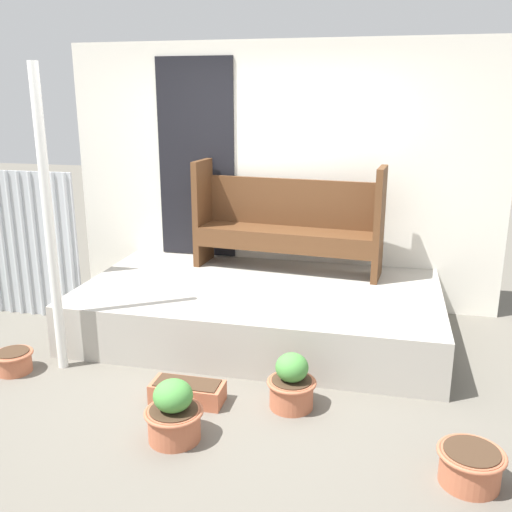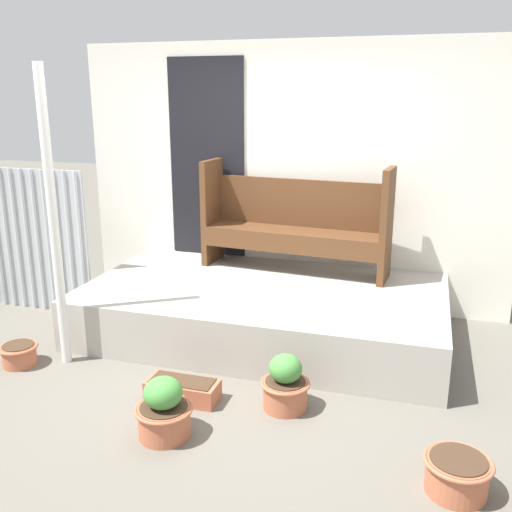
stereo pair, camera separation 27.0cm
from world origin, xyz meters
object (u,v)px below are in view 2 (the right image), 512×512
object	(u,v)px
support_post	(53,222)
flower_pot_middle	(164,411)
bench	(295,219)
flower_pot_far_right	(457,474)
planter_box_rect	(183,390)
flower_pot_left	(19,354)
flower_pot_right	(285,385)

from	to	relation	value
support_post	flower_pot_middle	world-z (taller)	support_post
bench	flower_pot_far_right	world-z (taller)	bench
support_post	planter_box_rect	xyz separation A→B (m)	(1.15, -0.28, -1.09)
support_post	flower_pot_left	size ratio (longest dim) A/B	7.60
support_post	flower_pot_left	distance (m)	1.12
support_post	flower_pot_left	world-z (taller)	support_post
support_post	flower_pot_right	world-z (taller)	support_post
flower_pot_left	planter_box_rect	distance (m)	1.48
bench	flower_pot_right	xyz separation A→B (m)	(0.35, -1.78, -0.78)
flower_pot_middle	flower_pot_far_right	world-z (taller)	flower_pot_middle
flower_pot_left	support_post	bearing A→B (deg)	27.59
bench	flower_pot_middle	world-z (taller)	bench
flower_pot_left	flower_pot_right	bearing A→B (deg)	-0.50
support_post	planter_box_rect	world-z (taller)	support_post
flower_pot_left	flower_pot_far_right	world-z (taller)	flower_pot_far_right
flower_pot_middle	flower_pot_right	size ratio (longest dim) A/B	1.01
support_post	bench	bearing A→B (deg)	46.28
flower_pot_middle	bench	bearing A→B (deg)	82.71
bench	flower_pot_left	xyz separation A→B (m)	(-1.85, -1.76, -0.85)
flower_pot_left	flower_pot_far_right	distance (m)	3.36
flower_pot_left	flower_pot_far_right	bearing A→B (deg)	-10.17
bench	flower_pot_far_right	size ratio (longest dim) A/B	4.85
bench	flower_pot_right	distance (m)	1.97
flower_pot_far_right	bench	bearing A→B (deg)	121.79
bench	flower_pot_right	world-z (taller)	bench
flower_pot_left	flower_pot_middle	distance (m)	1.65
flower_pot_right	flower_pot_left	bearing A→B (deg)	179.50
flower_pot_middle	planter_box_rect	distance (m)	0.47
flower_pot_right	flower_pot_far_right	xyz separation A→B (m)	(1.10, -0.57, -0.06)
flower_pot_middle	planter_box_rect	bearing A→B (deg)	99.41
support_post	flower_pot_far_right	distance (m)	3.25
flower_pot_right	planter_box_rect	bearing A→B (deg)	-172.43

